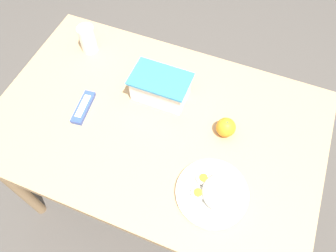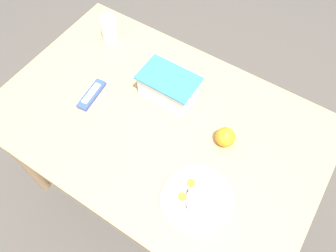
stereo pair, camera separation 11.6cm
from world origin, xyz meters
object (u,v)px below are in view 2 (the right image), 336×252
at_px(food_container, 169,88).
at_px(orange_fruit, 225,137).
at_px(rice_plate, 200,200).
at_px(candy_bar, 92,95).
at_px(drinking_glass, 109,30).

relative_size(food_container, orange_fruit, 3.10).
xyz_separation_m(rice_plate, candy_bar, (-0.56, 0.14, -0.02)).
relative_size(rice_plate, candy_bar, 1.57).
bearing_deg(orange_fruit, food_container, 166.58).
relative_size(food_container, rice_plate, 0.92).
bearing_deg(orange_fruit, candy_bar, -169.25).
xyz_separation_m(rice_plate, drinking_glass, (-0.69, 0.42, 0.03)).
distance_m(food_container, rice_plate, 0.44).
bearing_deg(rice_plate, drinking_glass, 148.67).
distance_m(food_container, candy_bar, 0.30).
bearing_deg(rice_plate, candy_bar, 166.10).
distance_m(orange_fruit, candy_bar, 0.53).
bearing_deg(drinking_glass, rice_plate, -31.33).
xyz_separation_m(orange_fruit, drinking_glass, (-0.65, 0.18, 0.02)).
bearing_deg(rice_plate, orange_fruit, 99.32).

